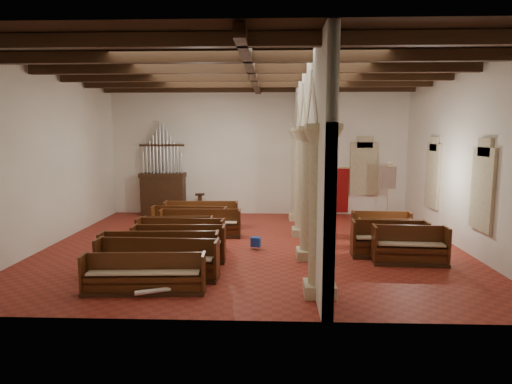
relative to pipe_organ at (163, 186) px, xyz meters
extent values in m
plane|color=maroon|center=(4.50, -5.50, -1.37)|extent=(14.00, 14.00, 0.00)
plane|color=black|center=(4.50, -5.50, 4.63)|extent=(14.00, 14.00, 0.00)
cube|color=white|center=(4.50, 0.50, 1.63)|extent=(14.00, 0.02, 6.00)
cube|color=white|center=(4.50, -11.50, 1.63)|extent=(14.00, 0.02, 6.00)
cube|color=white|center=(-2.50, -5.50, 1.63)|extent=(0.02, 12.00, 6.00)
cube|color=white|center=(11.50, -5.50, 1.63)|extent=(0.02, 12.00, 6.00)
cube|color=beige|center=(6.30, -10.00, -1.22)|extent=(0.75, 0.75, 0.30)
cylinder|color=beige|center=(6.30, -10.00, 0.58)|extent=(0.56, 0.56, 3.30)
cube|color=beige|center=(6.30, -7.00, -1.22)|extent=(0.75, 0.75, 0.30)
cylinder|color=beige|center=(6.30, -7.00, 0.58)|extent=(0.56, 0.56, 3.30)
cube|color=beige|center=(6.30, -4.00, -1.22)|extent=(0.75, 0.75, 0.30)
cylinder|color=beige|center=(6.30, -4.00, 0.58)|extent=(0.56, 0.56, 3.30)
cube|color=beige|center=(6.30, -1.00, -1.22)|extent=(0.75, 0.75, 0.30)
cylinder|color=beige|center=(6.30, -1.00, 0.58)|extent=(0.56, 0.56, 3.30)
cube|color=white|center=(6.30, -5.50, 3.66)|extent=(0.25, 11.90, 1.93)
cube|color=#316F53|center=(11.48, -7.00, 0.83)|extent=(0.03, 1.00, 2.20)
cube|color=#316F53|center=(11.48, -3.00, 0.83)|extent=(0.03, 1.00, 2.20)
cube|color=#316F53|center=(9.50, 0.48, 0.83)|extent=(1.00, 0.03, 2.20)
cube|color=#342110|center=(0.00, 0.00, -0.47)|extent=(2.00, 0.80, 1.80)
cube|color=#342110|center=(0.00, 0.00, 0.53)|extent=(2.10, 0.85, 0.20)
cube|color=#342410|center=(1.74, 0.00, -1.33)|extent=(0.46, 0.46, 0.09)
cube|color=#342410|center=(1.74, 0.00, -0.89)|extent=(0.22, 0.22, 0.96)
cube|color=#342410|center=(1.74, -0.07, -0.37)|extent=(0.49, 0.42, 0.17)
cube|color=maroon|center=(8.00, 0.42, -0.22)|extent=(1.60, 0.06, 2.10)
cylinder|color=gold|center=(8.00, 0.40, 0.88)|extent=(1.80, 0.04, 0.04)
cone|color=#342110|center=(10.08, -1.78, -1.30)|extent=(0.40, 0.40, 0.13)
cylinder|color=gold|center=(10.08, -1.78, -0.04)|extent=(0.04, 0.04, 2.67)
cylinder|color=gold|center=(10.08, -1.78, 1.18)|extent=(0.10, 0.78, 0.03)
cube|color=navy|center=(10.08, -1.80, 0.63)|extent=(0.61, 0.07, 0.94)
cube|color=#151894|center=(2.74, -9.28, -1.13)|extent=(0.30, 0.25, 0.28)
cube|color=navy|center=(3.28, -7.90, -1.13)|extent=(0.29, 0.24, 0.29)
cube|color=#163C98|center=(4.62, -5.98, -1.11)|extent=(0.35, 0.30, 0.31)
cylinder|color=white|center=(2.46, -10.26, -1.21)|extent=(1.05, 0.54, 0.11)
cylinder|color=silver|center=(2.15, -9.70, -1.21)|extent=(0.95, 0.25, 0.10)
cube|color=#342110|center=(2.05, -10.01, -1.33)|extent=(2.99, 0.82, 0.09)
cube|color=#502B11|center=(2.05, -10.05, -1.07)|extent=(2.83, 0.54, 0.41)
cube|color=#502B11|center=(2.05, -9.84, -0.85)|extent=(2.81, 0.24, 0.87)
cube|color=#502B11|center=(0.61, -9.99, -0.85)|extent=(0.10, 0.55, 0.87)
cube|color=#502B11|center=(3.50, -9.99, -0.85)|extent=(0.10, 0.55, 0.87)
cube|color=beige|center=(2.05, -10.05, -0.85)|extent=(2.71, 0.49, 0.05)
cube|color=#342110|center=(2.11, -9.01, -1.32)|extent=(3.27, 0.81, 0.10)
cube|color=#4C1D10|center=(2.11, -9.06, -1.04)|extent=(3.11, 0.50, 0.46)
cube|color=#4C1D10|center=(2.11, -8.82, -0.78)|extent=(3.10, 0.16, 0.97)
cube|color=#4C1D10|center=(0.52, -8.99, -0.78)|extent=(0.09, 0.62, 0.97)
cube|color=#4C1D10|center=(3.70, -8.99, -0.78)|extent=(0.09, 0.62, 0.97)
cube|color=beige|center=(2.11, -9.06, -0.78)|extent=(2.99, 0.45, 0.05)
cube|color=#342110|center=(1.98, -8.26, -1.32)|extent=(3.35, 0.91, 0.10)
cube|color=#4D2C10|center=(1.98, -8.31, -1.03)|extent=(3.19, 0.59, 0.47)
cube|color=#4D2C10|center=(1.98, -8.07, -0.78)|extent=(3.17, 0.25, 0.98)
cube|color=#4D2C10|center=(0.35, -8.24, -0.78)|extent=(0.11, 0.62, 0.98)
cube|color=#4D2C10|center=(3.60, -8.24, -0.78)|extent=(0.11, 0.62, 0.98)
cube|color=beige|center=(1.98, -8.31, -0.78)|extent=(3.06, 0.54, 0.05)
cube|color=#342110|center=(2.36, -7.45, -1.32)|extent=(2.80, 0.84, 0.10)
cube|color=#4B2C10|center=(2.36, -7.50, -1.03)|extent=(2.64, 0.52, 0.47)
cube|color=#4B2C10|center=(2.36, -7.26, -0.77)|extent=(2.63, 0.18, 1.00)
cube|color=#4B2C10|center=(1.00, -7.42, -0.77)|extent=(0.10, 0.63, 1.00)
cube|color=#4B2C10|center=(3.71, -7.42, -0.77)|extent=(0.10, 0.63, 1.00)
cube|color=beige|center=(2.36, -7.50, -0.77)|extent=(2.53, 0.48, 0.05)
cube|color=#342110|center=(2.11, -6.11, -1.32)|extent=(2.95, 0.85, 0.10)
cube|color=#592413|center=(2.11, -6.16, -1.05)|extent=(2.79, 0.54, 0.45)
cube|color=#592413|center=(2.11, -5.93, -0.80)|extent=(2.77, 0.22, 0.94)
cube|color=#592413|center=(0.69, -6.09, -0.80)|extent=(0.10, 0.60, 0.94)
cube|color=#592413|center=(3.53, -6.09, -0.80)|extent=(0.10, 0.60, 0.94)
cube|color=beige|center=(2.11, -6.16, -0.80)|extent=(2.67, 0.50, 0.05)
cube|color=#342110|center=(1.86, -5.36, -1.33)|extent=(2.46, 0.79, 0.09)
cube|color=#532811|center=(1.86, -5.40, -1.07)|extent=(2.30, 0.50, 0.41)
cube|color=#532811|center=(1.86, -5.19, -0.85)|extent=(2.28, 0.20, 0.87)
cube|color=#532811|center=(0.68, -5.34, -0.85)|extent=(0.10, 0.55, 0.87)
cube|color=#532811|center=(3.04, -5.34, -0.85)|extent=(0.10, 0.55, 0.87)
cube|color=beige|center=(1.86, -5.40, -0.85)|extent=(2.20, 0.46, 0.05)
cube|color=#342110|center=(2.48, -4.31, -1.32)|extent=(3.03, 0.77, 0.10)
cube|color=#572912|center=(2.48, -4.36, -1.05)|extent=(2.87, 0.47, 0.44)
cube|color=#572912|center=(2.48, -4.13, -0.81)|extent=(2.86, 0.15, 0.93)
cube|color=#572912|center=(1.01, -4.29, -0.81)|extent=(0.08, 0.59, 0.93)
cube|color=#572912|center=(3.95, -4.29, -0.81)|extent=(0.08, 0.59, 0.93)
cube|color=beige|center=(2.48, -4.36, -0.81)|extent=(2.76, 0.43, 0.05)
cube|color=#342110|center=(1.92, -3.59, -1.32)|extent=(2.99, 0.83, 0.10)
cube|color=#563212|center=(1.92, -3.64, -1.06)|extent=(2.83, 0.53, 0.44)
cube|color=#563212|center=(1.92, -3.41, -0.81)|extent=(2.81, 0.21, 0.92)
cube|color=#563212|center=(0.47, -3.57, -0.81)|extent=(0.10, 0.58, 0.92)
cube|color=#563212|center=(3.36, -3.57, -0.81)|extent=(0.10, 0.58, 0.92)
cube|color=beige|center=(1.92, -3.64, -0.81)|extent=(2.71, 0.49, 0.05)
cube|color=#342110|center=(2.27, -2.88, -1.32)|extent=(3.01, 0.83, 0.11)
cube|color=#4F2B10|center=(2.27, -2.93, -1.03)|extent=(2.85, 0.51, 0.47)
cube|color=#4F2B10|center=(2.27, -2.69, -0.77)|extent=(2.84, 0.16, 1.00)
cube|color=#4F2B10|center=(0.81, -2.86, -0.77)|extent=(0.09, 0.63, 1.00)
cube|color=#4F2B10|center=(3.73, -2.86, -0.77)|extent=(0.09, 0.63, 1.00)
cube|color=beige|center=(2.27, -2.93, -0.77)|extent=(2.74, 0.46, 0.05)
cube|color=#342110|center=(9.25, -7.42, -1.32)|extent=(2.19, 0.89, 0.11)
cube|color=#4F2810|center=(9.25, -7.47, -1.02)|extent=(2.02, 0.56, 0.49)
cube|color=#4F2810|center=(9.25, -7.22, -0.75)|extent=(2.00, 0.20, 1.03)
cube|color=#4F2810|center=(8.21, -7.39, -0.75)|extent=(0.12, 0.65, 1.03)
cube|color=#4F2810|center=(10.28, -7.39, -0.75)|extent=(0.12, 0.65, 1.03)
cube|color=beige|center=(9.25, -7.47, -0.75)|extent=(1.94, 0.51, 0.05)
cube|color=#342110|center=(8.82, -6.71, -1.32)|extent=(2.34, 0.87, 0.11)
cube|color=#563112|center=(8.82, -6.77, -1.02)|extent=(2.17, 0.54, 0.49)
cube|color=#563112|center=(8.82, -6.51, -0.74)|extent=(2.16, 0.17, 1.04)
cube|color=#563112|center=(7.71, -6.69, -0.74)|extent=(0.11, 0.66, 1.04)
cube|color=#563112|center=(9.94, -6.69, -0.74)|extent=(0.11, 0.66, 1.04)
cube|color=beige|center=(8.82, -6.77, -0.74)|extent=(2.08, 0.49, 0.05)
cube|color=#342110|center=(9.01, -5.55, -1.32)|extent=(1.80, 0.73, 0.09)
cube|color=#582212|center=(9.01, -5.60, -1.07)|extent=(1.64, 0.44, 0.42)
cube|color=#582212|center=(9.01, -5.38, -0.84)|extent=(1.62, 0.14, 0.88)
cube|color=#582212|center=(8.16, -5.53, -0.84)|extent=(0.09, 0.56, 0.88)
cube|color=#582212|center=(9.86, -5.53, -0.84)|extent=(0.09, 0.56, 0.88)
cube|color=beige|center=(9.01, -5.60, -0.84)|extent=(1.57, 0.40, 0.05)
cube|color=#342110|center=(9.14, -4.44, -1.32)|extent=(2.11, 0.75, 0.10)
cube|color=#561F12|center=(9.14, -4.49, -1.06)|extent=(1.95, 0.46, 0.44)
cube|color=#561F12|center=(9.14, -4.27, -0.81)|extent=(1.94, 0.14, 0.92)
cube|color=#561F12|center=(8.13, -4.42, -0.81)|extent=(0.09, 0.58, 0.92)
cube|color=#561F12|center=(10.15, -4.42, -0.81)|extent=(0.09, 0.58, 0.92)
cube|color=beige|center=(9.14, -4.49, -0.81)|extent=(1.87, 0.42, 0.05)
camera|label=1|loc=(5.14, -19.90, 2.48)|focal=30.00mm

